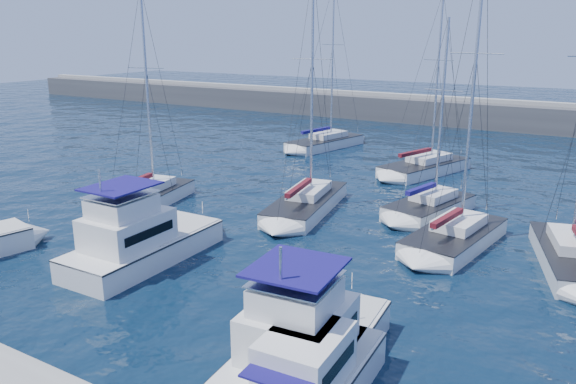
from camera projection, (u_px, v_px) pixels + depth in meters
The scene contains 12 objects.
ground at pixel (263, 284), 26.09m from camera, with size 220.00×220.00×0.00m, color black.
breakwater at pixel (494, 119), 68.85m from camera, with size 160.00×6.00×4.45m.
motor_yacht_port_inner at pixel (138, 242), 28.23m from camera, with size 3.55×8.67×4.69m.
motor_yacht_stbd_inner at pixel (306, 344), 19.02m from camera, with size 4.15×7.94×4.69m.
motor_yacht_stbd_outer at pixel (312, 380), 17.37m from camera, with size 2.88×6.33×3.20m.
sailboat_mid_a at pixel (148, 196), 38.17m from camera, with size 4.36×7.89×14.48m.
sailboat_mid_b at pixel (307, 203), 36.75m from camera, with size 4.55×9.43×15.52m.
sailboat_mid_c at pixel (429, 207), 35.91m from camera, with size 4.51×7.27×12.51m.
sailboat_mid_d at pixel (455, 236), 30.66m from camera, with size 4.27×7.96×16.49m.
sailboat_mid_e at pixel (574, 257), 27.88m from camera, with size 5.14×8.59×16.42m.
sailboat_back_a at pixel (325, 142), 56.81m from camera, with size 5.08×9.38×16.26m.
sailboat_back_b at pixel (425, 167), 46.51m from camera, with size 5.83×9.22×14.64m.
Camera 1 is at (13.17, -19.98, 11.32)m, focal length 35.00 mm.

